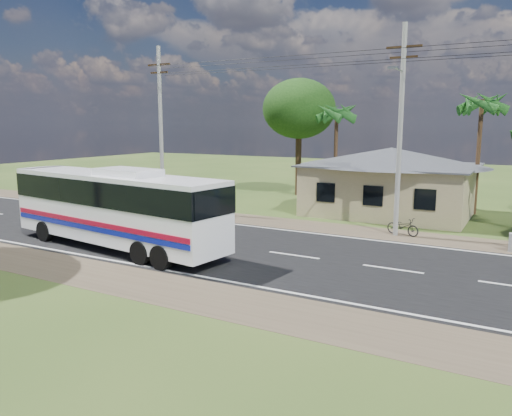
{
  "coord_description": "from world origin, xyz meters",
  "views": [
    {
      "loc": [
        9.27,
        -20.14,
        5.97
      ],
      "look_at": [
        -2.55,
        1.0,
        1.85
      ],
      "focal_mm": 35.0,
      "sensor_mm": 36.0,
      "label": 1
    }
  ],
  "objects": [
    {
      "name": "small_car",
      "position": [
        -17.43,
        2.42,
        0.64
      ],
      "size": [
        1.7,
        3.85,
        1.29
      ],
      "primitive_type": "imported",
      "rotation": [
        0.0,
        0.0,
        -0.05
      ],
      "color": "#2C2C2F",
      "rests_on": "ground"
    },
    {
      "name": "road",
      "position": [
        0.0,
        0.0,
        0.01
      ],
      "size": [
        120.0,
        16.0,
        0.03
      ],
      "color": "black",
      "rests_on": "ground"
    },
    {
      "name": "house",
      "position": [
        1.0,
        13.0,
        2.64
      ],
      "size": [
        12.4,
        10.0,
        5.0
      ],
      "color": "tan",
      "rests_on": "ground"
    },
    {
      "name": "palm_mid",
      "position": [
        6.0,
        15.5,
        7.16
      ],
      "size": [
        2.8,
        2.8,
        8.2
      ],
      "color": "#47301E",
      "rests_on": "ground"
    },
    {
      "name": "ground",
      "position": [
        0.0,
        0.0,
        0.0
      ],
      "size": [
        120.0,
        120.0,
        0.0
      ],
      "primitive_type": "plane",
      "color": "#2B4418",
      "rests_on": "ground"
    },
    {
      "name": "tree_behind_house",
      "position": [
        -8.0,
        18.0,
        7.12
      ],
      "size": [
        6.0,
        6.0,
        9.61
      ],
      "color": "#47301E",
      "rests_on": "ground"
    },
    {
      "name": "motorcycle",
      "position": [
        3.33,
        6.74,
        0.48
      ],
      "size": [
        1.94,
        1.11,
        0.97
      ],
      "primitive_type": "imported",
      "rotation": [
        0.0,
        0.0,
        1.3
      ],
      "color": "black",
      "rests_on": "ground"
    },
    {
      "name": "palm_far",
      "position": [
        -4.0,
        16.0,
        6.68
      ],
      "size": [
        2.8,
        2.8,
        7.7
      ],
      "color": "#47301E",
      "rests_on": "ground"
    },
    {
      "name": "utility_poles",
      "position": [
        2.67,
        6.49,
        5.77
      ],
      "size": [
        32.8,
        2.22,
        11.0
      ],
      "color": "#9E9E99",
      "rests_on": "ground"
    },
    {
      "name": "coach_bus",
      "position": [
        -8.03,
        -2.97,
        2.24
      ],
      "size": [
        12.84,
        4.21,
        3.92
      ],
      "rotation": [
        0.0,
        0.0,
        -0.12
      ],
      "color": "white",
      "rests_on": "ground"
    }
  ]
}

